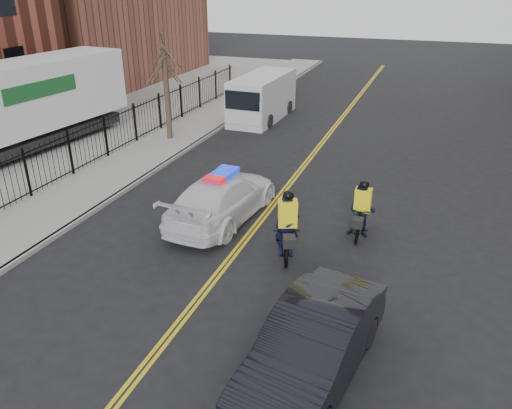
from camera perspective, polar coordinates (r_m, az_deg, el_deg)
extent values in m
plane|color=black|center=(15.48, -2.97, -6.22)|extent=(120.00, 120.00, 0.00)
cube|color=gold|center=(22.34, 4.80, 3.85)|extent=(0.10, 60.00, 0.01)
cube|color=gold|center=(22.30, 5.20, 3.80)|extent=(0.10, 60.00, 0.01)
cube|color=gray|center=(25.15, -11.78, 6.00)|extent=(3.00, 60.00, 0.15)
cube|color=gray|center=(24.42, -8.75, 5.67)|extent=(0.20, 60.00, 0.15)
cylinder|color=#3D2E24|center=(26.29, -10.10, 11.67)|extent=(0.28, 0.28, 4.00)
imported|color=white|center=(17.63, -3.87, 0.76)|extent=(2.67, 5.69, 1.60)
cube|color=#0C26CC|center=(17.29, -3.95, 3.43)|extent=(0.78, 1.52, 0.16)
imported|color=black|center=(11.01, 6.45, -15.79)|extent=(2.52, 5.29, 1.67)
cube|color=silver|center=(30.48, 0.75, 12.17)|extent=(2.40, 6.11, 2.58)
cube|color=silver|center=(28.16, -1.19, 10.63)|extent=(2.21, 0.96, 1.34)
cube|color=black|center=(27.60, -1.57, 11.77)|extent=(2.02, 0.17, 1.01)
cylinder|color=black|center=(29.48, -2.48, 9.92)|extent=(0.30, 0.79, 0.78)
cylinder|color=black|center=(28.71, 1.46, 9.52)|extent=(0.30, 0.79, 0.78)
cylinder|color=black|center=(32.69, 0.11, 11.44)|extent=(0.30, 0.79, 0.78)
cylinder|color=black|center=(31.99, 3.72, 11.09)|extent=(0.30, 0.79, 0.78)
cube|color=white|center=(26.04, -26.93, 10.49)|extent=(4.13, 13.90, 3.16)
cube|color=black|center=(26.55, -26.05, 6.12)|extent=(3.61, 12.80, 0.53)
cylinder|color=black|center=(30.27, -17.68, 9.55)|extent=(0.13, 0.13, 1.16)
cube|color=#195926|center=(25.54, -23.31, 12.01)|extent=(0.45, 4.19, 0.74)
imported|color=black|center=(15.42, 3.55, -3.86)|extent=(1.52, 2.35, 1.17)
imported|color=black|center=(15.23, 3.59, -2.49)|extent=(0.85, 0.71, 2.00)
cube|color=yellow|center=(15.03, 3.64, -1.00)|extent=(0.67, 0.57, 0.84)
sphere|color=black|center=(14.79, 3.70, 0.99)|extent=(0.34, 0.34, 0.34)
cube|color=black|center=(14.59, 3.81, -4.22)|extent=(0.49, 0.52, 0.31)
imported|color=black|center=(16.85, 11.91, -1.73)|extent=(0.57, 1.98, 1.19)
imported|color=black|center=(16.71, 12.00, -0.73)|extent=(0.90, 0.70, 1.84)
cube|color=yellow|center=(16.54, 12.13, 0.53)|extent=(0.53, 0.36, 0.77)
sphere|color=black|center=(16.33, 12.29, 2.21)|extent=(0.31, 0.31, 0.31)
cube|color=black|center=(16.10, 11.56, -2.04)|extent=(0.34, 0.38, 0.29)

